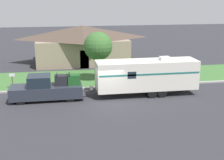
% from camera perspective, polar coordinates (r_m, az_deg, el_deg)
% --- Properties ---
extents(ground_plane, '(120.00, 120.00, 0.00)m').
position_cam_1_polar(ground_plane, '(24.71, -0.65, -3.99)').
color(ground_plane, '#2D2D33').
extents(curb_strip, '(80.00, 0.30, 0.14)m').
position_cam_1_polar(curb_strip, '(28.21, -1.85, -1.35)').
color(curb_strip, '#999993').
rests_on(curb_strip, ground_plane).
extents(lawn_strip, '(80.00, 7.00, 0.03)m').
position_cam_1_polar(lawn_strip, '(31.71, -2.75, 0.44)').
color(lawn_strip, '#3D6B33').
rests_on(lawn_strip, ground_plane).
extents(house_across_street, '(11.69, 7.09, 4.56)m').
position_cam_1_polar(house_across_street, '(38.50, -5.50, 6.64)').
color(house_across_street, gray).
rests_on(house_across_street, ground_plane).
extents(pickup_truck, '(5.78, 1.97, 2.10)m').
position_cam_1_polar(pickup_truck, '(25.43, -11.79, -1.55)').
color(pickup_truck, black).
rests_on(pickup_truck, ground_plane).
extents(travel_trailer, '(9.40, 2.24, 3.21)m').
position_cam_1_polar(travel_trailer, '(26.16, 6.35, 0.97)').
color(travel_trailer, black).
rests_on(travel_trailer, ground_plane).
extents(mailbox, '(0.48, 0.20, 1.38)m').
position_cam_1_polar(mailbox, '(29.04, -17.80, 0.42)').
color(mailbox, brown).
rests_on(mailbox, ground_plane).
extents(tree_in_yard, '(2.75, 2.75, 4.81)m').
position_cam_1_polar(tree_in_yard, '(29.83, -2.57, 6.19)').
color(tree_in_yard, brown).
rests_on(tree_in_yard, ground_plane).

